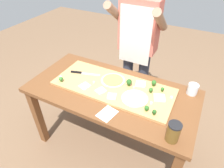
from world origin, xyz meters
The scene contains 27 objects.
ground_plane centered at (0.00, 0.00, 0.00)m, with size 8.00×8.00×0.00m, color brown.
prep_table centered at (0.00, 0.00, 0.68)m, with size 1.55×0.76×0.79m.
cutting_board centered at (0.00, 0.03, 0.80)m, with size 1.11×0.45×0.02m, color tan.
chefs_knife centered at (-0.38, 0.07, 0.82)m, with size 0.30×0.10×0.02m.
pizza_whole_white_garlic centered at (0.25, -0.04, 0.82)m, with size 0.23×0.23×0.02m.
pizza_whole_pesto_green centered at (-0.03, 0.10, 0.82)m, with size 0.23×0.23×0.02m.
pizza_slice_far_right centered at (0.43, 0.06, 0.82)m, with size 0.09×0.09×0.01m, color silver.
pizza_slice_near_right centered at (-0.22, -0.10, 0.82)m, with size 0.09×0.09×0.01m, color silver.
pizza_slice_near_left centered at (-0.06, -0.09, 0.82)m, with size 0.08×0.08×0.01m, color silver.
pizza_slice_far_left centered at (0.22, 0.17, 0.82)m, with size 0.09×0.09×0.01m, color silver.
pizza_slice_center centered at (0.06, -0.11, 0.82)m, with size 0.08×0.08×0.01m, color silver.
broccoli_floret_center_left centered at (0.34, 0.10, 0.84)m, with size 0.04×0.04×0.05m.
broccoli_floret_back_mid centered at (0.45, -0.14, 0.84)m, with size 0.03×0.03×0.05m.
broccoli_floret_front_right centered at (0.43, 0.16, 0.84)m, with size 0.03×0.03×0.05m.
broccoli_floret_front_left centered at (-0.46, -0.13, 0.84)m, with size 0.04×0.04×0.05m.
broccoli_floret_front_mid centered at (0.13, 0.11, 0.85)m, with size 0.05×0.05×0.07m.
broccoli_floret_back_right centered at (0.33, 0.20, 0.85)m, with size 0.04×0.04×0.06m.
broccoli_floret_center_right centered at (0.38, -0.13, 0.84)m, with size 0.04×0.04×0.05m.
cheese_crumble_a centered at (0.52, 0.11, 0.82)m, with size 0.02×0.02×0.02m, color white.
cheese_crumble_b centered at (0.39, -0.04, 0.82)m, with size 0.02×0.02×0.02m, color silver.
cheese_crumble_c centered at (0.18, 0.10, 0.82)m, with size 0.02×0.02×0.02m, color silver.
cheese_crumble_d centered at (-0.51, -0.09, 0.82)m, with size 0.02×0.02×0.02m, color white.
cheese_crumble_e centered at (-0.18, -0.01, 0.82)m, with size 0.02×0.02×0.02m, color silver.
flour_cup centered at (0.66, 0.28, 0.83)m, with size 0.09×0.09×0.10m.
sauce_jar centered at (0.62, -0.29, 0.87)m, with size 0.09×0.09×0.15m.
recipe_note centered at (0.11, -0.28, 0.79)m, with size 0.12×0.15×0.00m, color white.
cook_center centered at (-0.01, 0.64, 1.00)m, with size 0.54×0.39×1.67m.
Camera 1 is at (0.63, -1.21, 1.91)m, focal length 30.98 mm.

